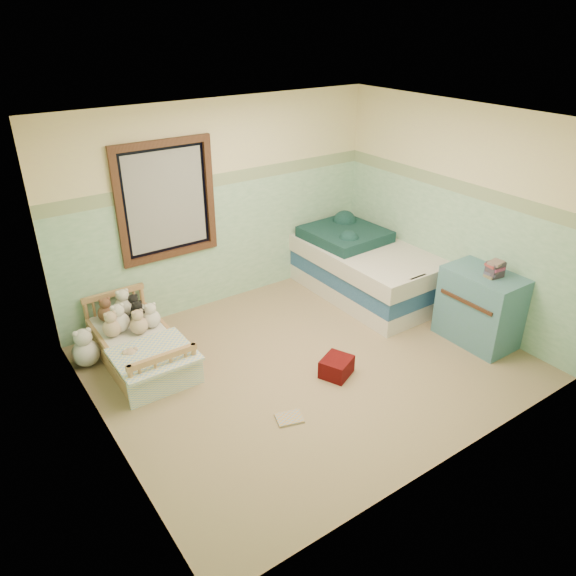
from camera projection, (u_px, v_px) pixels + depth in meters
floor at (308, 363)px, 5.84m from camera, size 4.20×3.60×0.02m
ceiling at (313, 121)px, 4.69m from camera, size 4.20×3.60×0.02m
wall_back at (221, 206)px, 6.58m from camera, size 4.20×0.04×2.50m
wall_front at (460, 337)px, 3.95m from camera, size 4.20×0.04×2.50m
wall_left at (92, 317)px, 4.20m from camera, size 0.04×3.60×2.50m
wall_right at (455, 213)px, 6.33m from camera, size 0.04×3.60×2.50m
wainscot_mint at (224, 244)px, 6.80m from camera, size 4.20×0.01×1.50m
border_strip at (220, 180)px, 6.42m from camera, size 4.20×0.01×0.15m
window_frame at (167, 201)px, 6.10m from camera, size 1.16×0.06×1.36m
window_blinds at (166, 201)px, 6.11m from camera, size 0.92×0.01×1.12m
toddler_bed_frame at (140, 353)px, 5.82m from camera, size 0.71×1.42×0.18m
toddler_mattress at (138, 341)px, 5.75m from camera, size 0.65×1.36×0.12m
patchwork_quilt at (154, 355)px, 5.39m from camera, size 0.77×0.71×0.03m
plush_bed_brown at (107, 313)px, 5.97m from camera, size 0.19×0.19×0.19m
plush_bed_white at (124, 307)px, 6.06m from camera, size 0.22×0.22×0.22m
plush_bed_tan at (118, 320)px, 5.83m from camera, size 0.19×0.19×0.19m
plush_bed_dark at (139, 315)px, 5.95m from camera, size 0.17×0.17×0.17m
plush_floor_cream at (86, 353)px, 5.73m from camera, size 0.29×0.29×0.29m
plush_floor_tan at (133, 369)px, 5.51m from camera, size 0.25×0.25×0.25m
twin_bed_frame at (360, 284)px, 7.25m from camera, size 1.07×2.14×0.22m
twin_boxspring at (361, 269)px, 7.15m from camera, size 1.07×2.14×0.22m
twin_mattress at (362, 253)px, 7.05m from camera, size 1.11×2.18×0.22m
teal_blanket at (345, 234)px, 7.16m from camera, size 0.95×1.00×0.14m
dresser at (480, 307)px, 6.04m from camera, size 0.52×0.84×0.84m
book_stack at (495, 269)px, 5.74m from camera, size 0.18×0.15×0.17m
red_pillow at (336, 367)px, 5.59m from camera, size 0.40×0.38×0.19m
floor_book at (289, 418)px, 5.01m from camera, size 0.29×0.25×0.02m
extra_plush_0 at (134, 308)px, 6.09m from camera, size 0.17×0.17×0.17m
extra_plush_1 at (152, 319)px, 5.86m from camera, size 0.19×0.19×0.19m
extra_plush_2 at (112, 328)px, 5.69m from camera, size 0.20×0.20×0.20m
extra_plush_3 at (119, 322)px, 5.77m from camera, size 0.22×0.22×0.22m
extra_plush_4 at (139, 325)px, 5.74m from camera, size 0.19×0.19×0.19m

